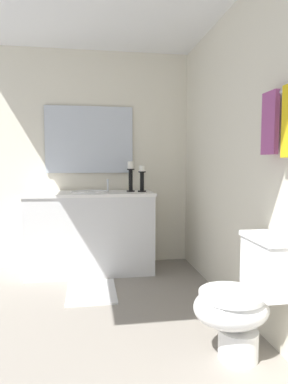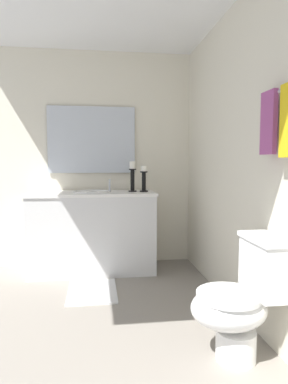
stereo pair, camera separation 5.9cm
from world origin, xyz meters
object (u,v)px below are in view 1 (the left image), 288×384
sink_basin (90,196)px  mirror (89,140)px  toilet (242,299)px  bath_mat (92,292)px  candle_holder_tall (142,178)px  candle_holder_short (131,176)px  towel_near_vanity (270,123)px  vanity_cabinet (91,232)px

sink_basin → mirror: 0.68m
toilet → bath_mat: 1.53m
mirror → candle_holder_tall: mirror is taller
mirror → bath_mat: mirror is taller
candle_holder_tall → toilet: (1.81, 0.33, -0.65)m
mirror → toilet: size_ratio=1.32×
candle_holder_short → toilet: candle_holder_short is taller
candle_holder_tall → towel_near_vanity: 1.83m
towel_near_vanity → bath_mat: towel_near_vanity is taller
toilet → candle_holder_tall: bearing=-169.7°
candle_holder_short → vanity_cabinet: bearing=-88.1°
sink_basin → bath_mat: sink_basin is taller
candle_holder_tall → candle_holder_short: 0.13m
candle_holder_tall → mirror: bearing=-118.1°
bath_mat → toilet: bearing=36.5°
bath_mat → towel_near_vanity: bearing=44.9°
mirror → towel_near_vanity: (2.00, 1.09, -0.02)m
vanity_cabinet → candle_holder_tall: 0.81m
vanity_cabinet → mirror: (-0.28, 0.00, 1.01)m
towel_near_vanity → toilet: bearing=-63.0°
mirror → towel_near_vanity: bearing=28.6°
candle_holder_tall → towel_near_vanity: towel_near_vanity is taller
sink_basin → candle_holder_tall: 0.59m
toilet → towel_near_vanity: bearing=117.0°
candle_holder_tall → towel_near_vanity: bearing=17.3°
bath_mat → candle_holder_tall: bearing=137.2°
candle_holder_short → sink_basin: bearing=-88.1°
sink_basin → candle_holder_short: size_ratio=1.22×
mirror → sink_basin: bearing=0.2°
toilet → bath_mat: toilet is taller
towel_near_vanity → bath_mat: bearing=-135.1°
mirror → candle_holder_tall: size_ratio=3.47×
candle_holder_tall → toilet: size_ratio=0.38×
candle_holder_tall → vanity_cabinet: bearing=-92.0°
candle_holder_short → toilet: 2.01m
mirror → towel_near_vanity: 2.28m
vanity_cabinet → bath_mat: bearing=0.0°
sink_basin → vanity_cabinet: bearing=-90.0°
vanity_cabinet → candle_holder_short: candle_holder_short is taller
vanity_cabinet → towel_near_vanity: size_ratio=3.56×
vanity_cabinet → candle_holder_short: (-0.01, 0.44, 0.61)m
candle_holder_tall → towel_near_vanity: size_ratio=0.74×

